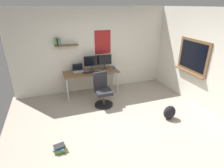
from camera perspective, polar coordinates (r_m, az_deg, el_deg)
The scene contains 13 objects.
ground_plane at distance 4.31m, azimuth 2.97°, elevation -14.16°, with size 5.20×5.20×0.00m, color #9E9384.
wall_back at distance 5.89m, azimuth -5.82°, elevation 10.49°, with size 5.00×0.30×2.60m.
wall_right at distance 5.10m, azimuth 29.80°, elevation 5.27°, with size 0.22×5.00×2.60m.
desk at distance 5.66m, azimuth -6.55°, elevation 3.28°, with size 1.69×0.63×0.74m.
office_chair at distance 5.09m, azimuth -2.97°, elevation -2.38°, with size 0.52×0.52×0.95m.
laptop at distance 5.70m, azimuth -10.68°, elevation 4.45°, with size 0.31×0.21×0.23m.
monitor_primary at distance 5.66m, azimuth -6.52°, elevation 6.87°, with size 0.46×0.17×0.46m.
monitor_secondary at distance 5.76m, azimuth -2.40°, elevation 7.31°, with size 0.46×0.17×0.46m.
keyboard at distance 5.55m, azimuth -7.25°, elevation 3.65°, with size 0.37×0.13×0.02m, color black.
computer_mouse at distance 5.61m, azimuth -4.46°, elevation 4.06°, with size 0.10×0.06×0.03m, color #262628.
coffee_mug at distance 5.79m, azimuth 0.68°, elevation 5.10°, with size 0.08×0.08×0.09m, color #334CA5.
backpack at distance 4.79m, azimuth 17.67°, elevation -8.51°, with size 0.32×0.22×0.36m, color black.
book_stack_on_floor at distance 3.90m, azimuth -16.19°, elevation -18.94°, with size 0.25×0.21×0.13m.
Camera 1 is at (-1.31, -3.13, 2.66)m, focal length 29.01 mm.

